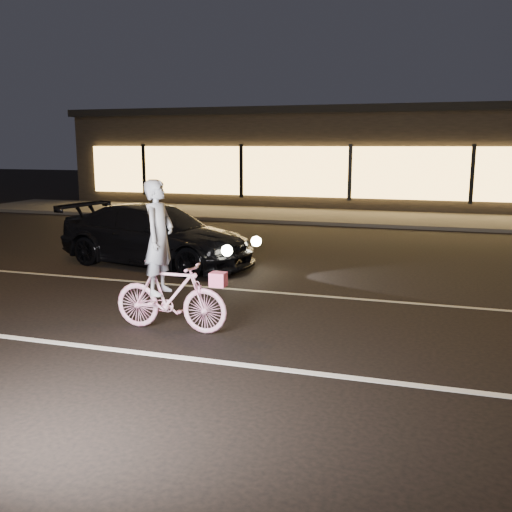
% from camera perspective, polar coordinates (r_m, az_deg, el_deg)
% --- Properties ---
extents(ground, '(90.00, 90.00, 0.00)m').
position_cam_1_polar(ground, '(8.82, -4.65, -6.60)').
color(ground, black).
rests_on(ground, ground).
extents(lane_stripe_near, '(60.00, 0.12, 0.01)m').
position_cam_1_polar(lane_stripe_near, '(7.53, -8.97, -9.83)').
color(lane_stripe_near, silver).
rests_on(lane_stripe_near, ground).
extents(lane_stripe_far, '(60.00, 0.10, 0.01)m').
position_cam_1_polar(lane_stripe_far, '(10.63, -0.63, -3.46)').
color(lane_stripe_far, gray).
rests_on(lane_stripe_far, ground).
extents(sidewalk, '(30.00, 4.00, 0.12)m').
position_cam_1_polar(sidewalk, '(21.19, 8.56, 3.88)').
color(sidewalk, '#383533').
rests_on(sidewalk, ground).
extents(storefront, '(25.40, 8.42, 4.20)m').
position_cam_1_polar(storefront, '(26.95, 10.67, 9.78)').
color(storefront, black).
rests_on(storefront, ground).
extents(cyclist, '(1.74, 0.60, 2.19)m').
position_cam_1_polar(cyclist, '(8.31, -8.88, -2.21)').
color(cyclist, '#E0418F').
rests_on(cyclist, ground).
extents(sedan, '(4.91, 2.72, 1.35)m').
position_cam_1_polar(sedan, '(12.99, -9.94, 2.06)').
color(sedan, black).
rests_on(sedan, ground).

